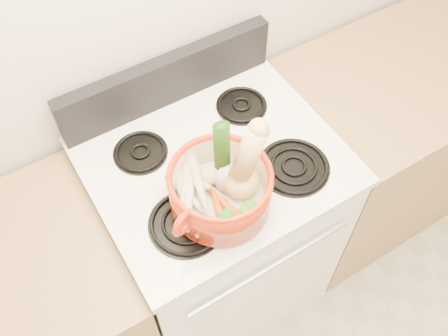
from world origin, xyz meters
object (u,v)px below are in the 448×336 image
squash (243,165)px  leek (223,160)px  stove_body (217,231)px  dutch_oven (220,189)px

squash → leek: bearing=145.5°
stove_body → squash: size_ratio=3.57×
squash → stove_body: bearing=87.6°
dutch_oven → leek: bearing=21.1°
stove_body → leek: size_ratio=3.13×
stove_body → leek: (-0.06, -0.14, 0.68)m
stove_body → dutch_oven: size_ratio=3.18×
dutch_oven → leek: 0.11m
squash → leek: size_ratio=0.88×
stove_body → dutch_oven: dutch_oven is taller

